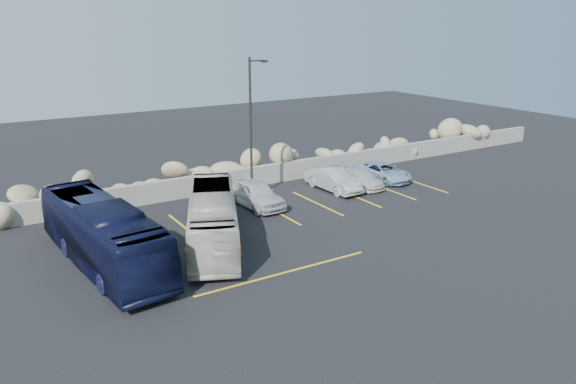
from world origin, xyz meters
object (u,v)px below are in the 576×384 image
car_a (256,194)px  car_b (334,180)px  tour_coach (103,234)px  vintage_bus (213,219)px  car_c (360,178)px  lamppost (252,126)px  car_d (383,172)px

car_a → car_b: bearing=-1.0°
car_a → tour_coach: bearing=-162.2°
vintage_bus → car_c: bearing=42.2°
lamppost → tour_coach: size_ratio=0.81×
vintage_bus → car_a: 5.73m
tour_coach → car_c: size_ratio=2.66×
vintage_bus → tour_coach: 4.85m
lamppost → car_c: (6.91, -1.10, -3.76)m
tour_coach → car_a: size_ratio=2.30×
lamppost → car_a: lamppost is taller
car_a → car_d: size_ratio=1.06×
vintage_bus → tour_coach: tour_coach is taller
car_a → car_b: car_a is taller
tour_coach → car_b: (14.59, 3.71, -0.69)m
lamppost → car_b: size_ratio=1.93×
vintage_bus → car_d: (13.80, 4.12, -0.66)m
vintage_bus → tour_coach: bearing=-159.3°
tour_coach → car_b: 15.07m
car_b → car_c: size_ratio=1.12×
car_b → car_c: 1.89m
lamppost → vintage_bus: lamppost is taller
car_d → vintage_bus: bearing=-166.4°
lamppost → car_c: 7.94m
tour_coach → car_a: bearing=15.6°
vintage_bus → car_d: 14.42m
lamppost → car_d: lamppost is taller
lamppost → tour_coach: 11.02m
vintage_bus → tour_coach: (-4.84, 0.28, 0.15)m
car_b → lamppost: bearing=166.8°
vintage_bus → car_d: bearing=40.7°
tour_coach → car_d: 19.05m
car_d → car_a: bearing=179.0°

